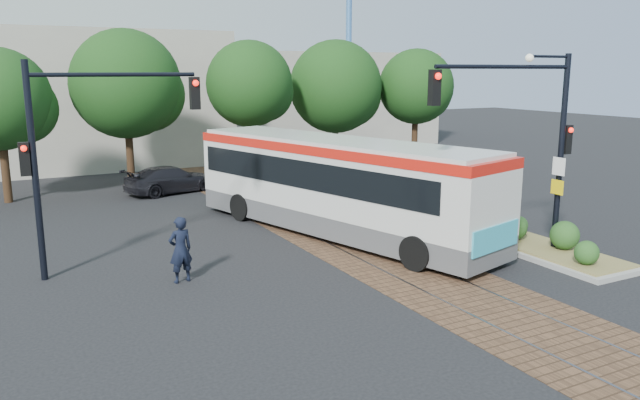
{
  "coord_description": "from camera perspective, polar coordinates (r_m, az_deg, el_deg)",
  "views": [
    {
      "loc": [
        -10.5,
        -14.22,
        5.72
      ],
      "look_at": [
        -1.22,
        3.21,
        1.6
      ],
      "focal_mm": 35.0,
      "sensor_mm": 36.0,
      "label": 1
    }
  ],
  "objects": [
    {
      "name": "officer",
      "position": [
        17.46,
        -12.64,
        -4.45
      ],
      "size": [
        0.73,
        0.54,
        1.85
      ],
      "primitive_type": "imported",
      "rotation": [
        0.0,
        0.0,
        3.3
      ],
      "color": "black",
      "rests_on": "ground"
    },
    {
      "name": "warehouses",
      "position": [
        44.15,
        -15.13,
        8.91
      ],
      "size": [
        40.0,
        13.0,
        8.0
      ],
      "color": "#ADA899",
      "rests_on": "ground"
    },
    {
      "name": "ground",
      "position": [
        18.58,
        8.05,
        -6.26
      ],
      "size": [
        120.0,
        120.0,
        0.0
      ],
      "primitive_type": "plane",
      "color": "black",
      "rests_on": "ground"
    },
    {
      "name": "traffic_island",
      "position": [
        21.01,
        20.27,
        -3.83
      ],
      "size": [
        2.2,
        5.2,
        1.13
      ],
      "color": "gray",
      "rests_on": "ground"
    },
    {
      "name": "city_bus",
      "position": [
        21.87,
        1.45,
        1.69
      ],
      "size": [
        5.94,
        12.89,
        3.39
      ],
      "rotation": [
        0.0,
        0.0,
        0.27
      ],
      "color": "#4A4A4C",
      "rests_on": "ground"
    },
    {
      "name": "crane",
      "position": [
        56.25,
        2.67,
        17.04
      ],
      "size": [
        8.0,
        0.5,
        18.0
      ],
      "color": "#3F72B2",
      "rests_on": "ground"
    },
    {
      "name": "tree_row",
      "position": [
        32.81,
        -7.22,
        10.18
      ],
      "size": [
        26.4,
        5.6,
        7.67
      ],
      "color": "#382314",
      "rests_on": "ground"
    },
    {
      "name": "parked_car",
      "position": [
        30.39,
        -13.48,
        1.84
      ],
      "size": [
        4.74,
        2.86,
        1.28
      ],
      "primitive_type": "imported",
      "rotation": [
        0.0,
        0.0,
        1.83
      ],
      "color": "black",
      "rests_on": "ground"
    },
    {
      "name": "trackbed",
      "position": [
        21.79,
        1.86,
        -3.42
      ],
      "size": [
        3.6,
        40.0,
        0.02
      ],
      "color": "brown",
      "rests_on": "ground"
    },
    {
      "name": "signal_pole_main",
      "position": [
        19.71,
        19.0,
        6.6
      ],
      "size": [
        5.49,
        0.46,
        6.0
      ],
      "color": "black",
      "rests_on": "ground"
    },
    {
      "name": "signal_pole_left",
      "position": [
        18.44,
        -21.33,
        5.21
      ],
      "size": [
        4.99,
        0.34,
        6.0
      ],
      "color": "black",
      "rests_on": "ground"
    }
  ]
}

